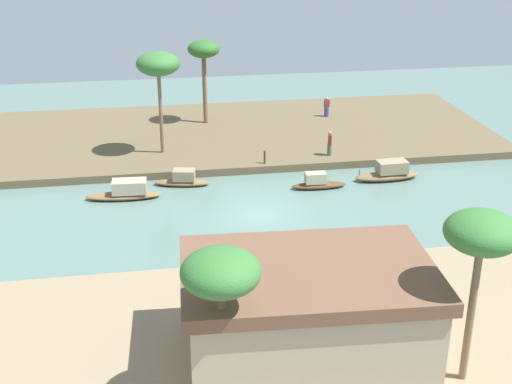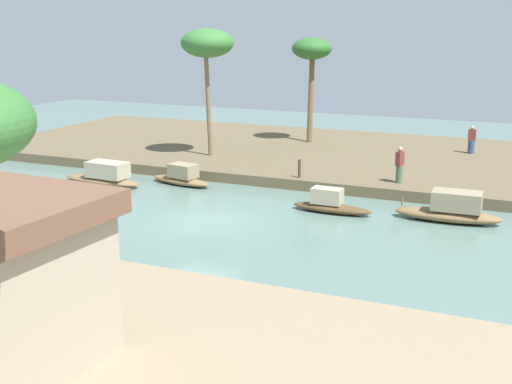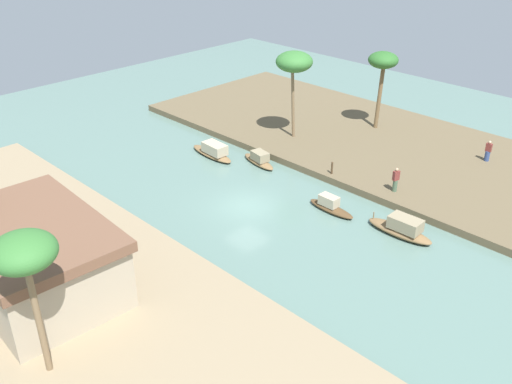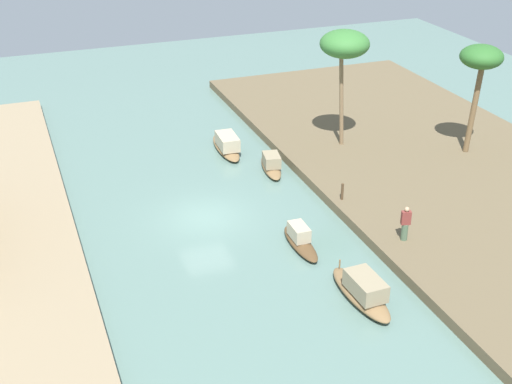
# 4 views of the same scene
# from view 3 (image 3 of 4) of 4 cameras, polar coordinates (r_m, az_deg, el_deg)

# --- Properties ---
(river_water) EXTENTS (68.21, 68.21, 0.00)m
(river_water) POSITION_cam_3_polar(r_m,az_deg,el_deg) (37.49, -0.86, -1.45)
(river_water) COLOR slate
(river_water) RESTS_ON ground
(riverbank_left) EXTENTS (39.59, 15.90, 0.51)m
(riverbank_left) POSITION_cam_3_polar(r_m,az_deg,el_deg) (47.46, 11.62, 4.86)
(riverbank_left) COLOR brown
(riverbank_left) RESTS_ON ground
(riverbank_right) EXTENTS (39.59, 15.90, 0.51)m
(riverbank_right) POSITION_cam_3_polar(r_m,az_deg,el_deg) (30.80, -20.58, -10.23)
(riverbank_right) COLOR #937F60
(riverbank_right) RESTS_ON ground
(sampan_foreground) EXTENTS (4.26, 1.37, 1.26)m
(sampan_foreground) POSITION_cam_3_polar(r_m,az_deg,el_deg) (35.28, 14.33, -3.53)
(sampan_foreground) COLOR brown
(sampan_foreground) RESTS_ON river_water
(sampan_upstream_small) EXTENTS (3.60, 1.58, 1.05)m
(sampan_upstream_small) POSITION_cam_3_polar(r_m,az_deg,el_deg) (43.15, 0.32, 3.27)
(sampan_upstream_small) COLOR brown
(sampan_upstream_small) RESTS_ON river_water
(sampan_near_left_bank) EXTENTS (4.52, 1.42, 1.17)m
(sampan_near_left_bank) POSITION_cam_3_polar(r_m,az_deg,el_deg) (44.49, -4.30, 4.07)
(sampan_near_left_bank) COLOR brown
(sampan_near_left_bank) RESTS_ON river_water
(sampan_with_tall_canopy) EXTENTS (3.46, 0.97, 1.04)m
(sampan_with_tall_canopy) POSITION_cam_3_polar(r_m,az_deg,el_deg) (37.10, 7.44, -1.39)
(sampan_with_tall_canopy) COLOR brown
(sampan_with_tall_canopy) RESTS_ON river_water
(person_on_near_bank) EXTENTS (0.43, 0.38, 1.59)m
(person_on_near_bank) POSITION_cam_3_polar(r_m,az_deg,el_deg) (45.74, 22.13, 3.70)
(person_on_near_bank) COLOR #33477A
(person_on_near_bank) RESTS_ON riverbank_left
(person_by_mooring) EXTENTS (0.38, 0.49, 1.71)m
(person_by_mooring) POSITION_cam_3_polar(r_m,az_deg,el_deg) (39.03, 13.75, 1.16)
(person_by_mooring) COLOR #4C664C
(person_by_mooring) RESTS_ON riverbank_left
(mooring_post) EXTENTS (0.14, 0.14, 0.90)m
(mooring_post) POSITION_cam_3_polar(r_m,az_deg,el_deg) (40.83, 7.59, 2.39)
(mooring_post) COLOR #4C3823
(mooring_post) RESTS_ON riverbank_left
(palm_tree_left_near) EXTENTS (2.44, 2.44, 6.43)m
(palm_tree_left_near) POSITION_cam_3_polar(r_m,az_deg,el_deg) (48.38, 12.56, 12.49)
(palm_tree_left_near) COLOR brown
(palm_tree_left_near) RESTS_ON riverbank_left
(palm_tree_left_far) EXTENTS (2.88, 2.88, 7.01)m
(palm_tree_left_far) POSITION_cam_3_polar(r_m,az_deg,el_deg) (45.06, 3.84, 12.75)
(palm_tree_left_far) COLOR #7F6647
(palm_tree_left_far) RESTS_ON riverbank_left
(palm_tree_right_tall) EXTENTS (2.58, 2.58, 6.61)m
(palm_tree_right_tall) POSITION_cam_3_polar(r_m,az_deg,el_deg) (23.21, -22.16, -5.83)
(palm_tree_right_tall) COLOR #7F6647
(palm_tree_right_tall) RESTS_ON riverbank_right
(riverside_building) EXTENTS (9.64, 6.65, 3.78)m
(riverside_building) POSITION_cam_3_polar(r_m,az_deg,el_deg) (30.16, -21.12, -6.15)
(riverside_building) COLOR tan
(riverside_building) RESTS_ON riverbank_right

